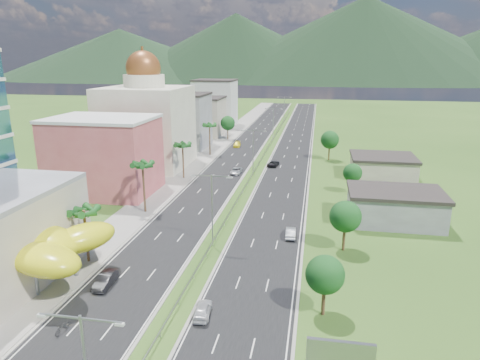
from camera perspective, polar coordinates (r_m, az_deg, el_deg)
The scene contains 34 objects.
ground at distance 55.77m, azimuth -6.16°, elevation -12.96°, with size 500.00×500.00×0.00m, color #2D5119.
road_left at distance 141.03m, azimuth 1.14°, elevation 4.97°, with size 11.00×260.00×0.04m, color black.
road_right at distance 139.49m, azimuth 7.26°, elevation 4.72°, with size 11.00×260.00×0.04m, color black.
sidewalk_left at distance 142.80m, azimuth -2.64°, elevation 5.11°, with size 7.00×260.00×0.12m, color gray.
median_guardrail at distance 122.41m, azimuth 3.28°, elevation 3.54°, with size 0.10×216.06×0.76m.
streetlight_median_b at distance 61.87m, azimuth -3.76°, elevation -3.07°, with size 6.04×0.25×11.00m.
streetlight_median_c at distance 99.82m, azimuth 1.77°, elevation 4.31°, with size 6.04×0.25×11.00m.
streetlight_median_d at distance 143.85m, azimuth 4.46°, elevation 7.86°, with size 6.04×0.25×11.00m.
streetlight_median_e at distance 188.34m, azimuth 5.90°, elevation 9.73°, with size 6.04×0.25×11.00m.
lime_canopy at distance 59.03m, azimuth -26.63°, elevation -7.61°, with size 18.00×15.00×7.40m.
pink_shophouse at distance 91.47m, azimuth -17.65°, elevation 2.96°, with size 20.00×15.00×15.00m, color #BF4E50.
domed_building at distance 111.27m, azimuth -12.35°, elevation 7.57°, with size 20.00×20.00×28.70m.
midrise_grey at distance 134.62m, azimuth -7.83°, elevation 7.74°, with size 16.00×15.00×16.00m, color slate.
midrise_beige at distance 155.70m, azimuth -5.31°, elevation 8.36°, with size 16.00×15.00×13.00m, color #A89C8B.
midrise_white at distance 177.53m, azimuth -3.33°, elevation 10.14°, with size 16.00×15.00×18.00m, color silver.
shed_near at distance 76.95m, azimuth 19.92°, elevation -3.51°, with size 15.00×10.00×5.00m, color slate.
shed_far at distance 105.82m, azimuth 18.45°, elevation 1.63°, with size 14.00×12.00×4.40m, color #A89C8B.
palm_tree_b at distance 60.48m, azimuth -20.10°, elevation -4.19°, with size 3.60×3.60×8.10m.
palm_tree_c at distance 77.14m, azimuth -12.87°, elevation 1.76°, with size 3.60×3.60×9.60m.
palm_tree_d at distance 98.37m, azimuth -7.66°, elevation 4.47°, with size 3.60×3.60×8.60m.
palm_tree_e at distance 121.89m, azimuth -4.09°, elevation 7.15°, with size 3.60×3.60×9.40m.
leafy_tree_lfar at distance 146.38m, azimuth -1.65°, elevation 7.58°, with size 4.90×4.90×8.05m.
leafy_tree_ra at distance 47.23m, azimuth 11.27°, elevation -12.29°, with size 4.20×4.20×6.90m.
leafy_tree_rb at distance 62.76m, azimuth 13.88°, elevation -4.77°, with size 4.55×4.55×7.47m.
leafy_tree_rc at distance 89.90m, azimuth 14.78°, elevation 0.92°, with size 3.85×3.85×6.33m.
leafy_tree_rd at distance 118.69m, azimuth 11.88°, elevation 5.27°, with size 4.90×4.90×8.05m.
mountain_ridge at distance 499.52m, azimuth 15.85°, elevation 12.28°, with size 860.00×140.00×90.00m, color black, non-canonical shape.
car_dark_left at distance 56.03m, azimuth -17.51°, elevation -12.58°, with size 1.64×4.69×1.55m, color black.
car_silver_mid_left at distance 102.90m, azimuth -0.51°, elevation 1.23°, with size 2.30×4.99×1.39m, color #A3A7AB.
car_yellow_far_left at distance 134.69m, azimuth -0.39°, elevation 4.77°, with size 2.02×4.96×1.44m, color yellow.
car_white_near_right at distance 48.32m, azimuth -5.01°, elevation -16.84°, with size 1.70×4.22×1.44m, color silver.
car_silver_right at distance 67.42m, azimuth 6.77°, elevation -6.97°, with size 1.51×4.32×1.42m, color #B7B9BF.
car_dark_far_right at distance 110.57m, azimuth 4.47°, elevation 2.23°, with size 2.33×5.06×1.41m, color black.
motorcycle at distance 49.19m, azimuth -22.61°, elevation -17.55°, with size 0.64×2.12×1.36m, color black.
Camera 1 is at (14.37, -46.71, 26.88)m, focal length 32.00 mm.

